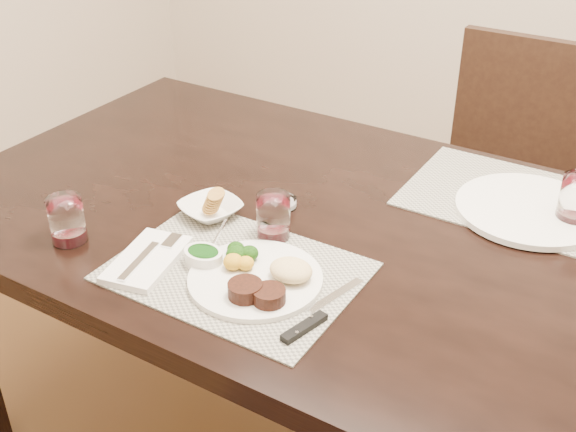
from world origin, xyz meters
The scene contains 13 objects.
dining_table centered at (0.00, 0.00, 0.67)m, with size 2.00×1.00×0.75m.
chair_far centered at (0.00, 0.93, 0.50)m, with size 0.42×0.42×0.90m.
placemat_near centered at (-0.19, -0.26, 0.75)m, with size 0.46×0.34×0.00m, color gray.
placemat_far centered at (0.18, 0.30, 0.75)m, with size 0.46×0.34×0.00m, color gray.
dinner_plate centered at (-0.12, -0.27, 0.77)m, with size 0.25×0.25×0.05m.
napkin_fork centered at (-0.35, -0.33, 0.76)m, with size 0.14×0.21×0.02m.
steak_knife centered at (0.01, -0.31, 0.76)m, with size 0.05×0.23×0.01m.
cracker_bowl centered at (-0.35, -0.12, 0.77)m, with size 0.16×0.16×0.06m.
sauce_ramekin centered at (-0.25, -0.27, 0.77)m, with size 0.08×0.12×0.06m.
wine_glass_near centered at (-0.19, -0.12, 0.80)m, with size 0.07×0.07×0.09m.
far_plate centered at (0.23, 0.25, 0.76)m, with size 0.32×0.32×0.01m, color silver.
wine_glass_side centered at (-0.54, -0.34, 0.79)m, with size 0.07×0.07×0.10m.
salt_cellar centered at (-0.24, 0.00, 0.76)m, with size 0.05×0.05×0.02m.
Camera 1 is at (0.49, -1.17, 1.55)m, focal length 45.00 mm.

